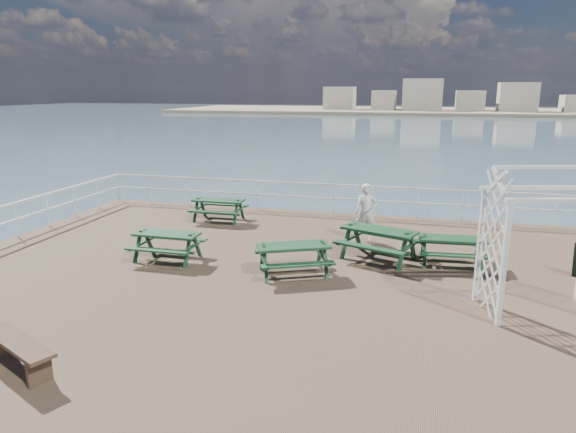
# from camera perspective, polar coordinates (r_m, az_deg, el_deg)

# --- Properties ---
(ground) EXTENTS (18.00, 14.00, 0.30)m
(ground) POSITION_cam_1_polar(r_m,az_deg,el_deg) (12.44, -0.36, -7.56)
(ground) COLOR brown
(ground) RESTS_ON ground
(sea_backdrop) EXTENTS (300.00, 300.00, 9.20)m
(sea_backdrop) POSITION_cam_1_polar(r_m,az_deg,el_deg) (145.62, 18.87, 11.41)
(sea_backdrop) COLOR #3C5866
(sea_backdrop) RESTS_ON ground
(railing) EXTENTS (17.77, 13.76, 1.10)m
(railing) POSITION_cam_1_polar(r_m,az_deg,el_deg) (14.52, 2.00, -0.14)
(railing) COLOR silver
(railing) RESTS_ON ground
(picnic_table_a) EXTENTS (1.74, 1.41, 0.84)m
(picnic_table_a) POSITION_cam_1_polar(r_m,az_deg,el_deg) (17.73, -7.72, 1.25)
(picnic_table_a) COLOR #13351D
(picnic_table_a) RESTS_ON ground
(picnic_table_b) EXTENTS (2.36, 2.13, 0.94)m
(picnic_table_b) POSITION_cam_1_polar(r_m,az_deg,el_deg) (13.79, 10.07, -2.28)
(picnic_table_b) COLOR #13351D
(picnic_table_b) RESTS_ON ground
(picnic_table_c) EXTENTS (1.76, 1.47, 0.81)m
(picnic_table_c) POSITION_cam_1_polar(r_m,az_deg,el_deg) (13.87, 17.74, -3.03)
(picnic_table_c) COLOR #13351D
(picnic_table_c) RESTS_ON ground
(picnic_table_d) EXTENTS (1.71, 1.38, 0.83)m
(picnic_table_d) POSITION_cam_1_polar(r_m,az_deg,el_deg) (13.93, -13.30, -2.58)
(picnic_table_d) COLOR #13351D
(picnic_table_d) RESTS_ON ground
(picnic_table_e) EXTENTS (2.19, 2.03, 0.85)m
(picnic_table_e) POSITION_cam_1_polar(r_m,az_deg,el_deg) (12.50, 0.61, -4.05)
(picnic_table_e) COLOR #13351D
(picnic_table_e) RESTS_ON ground
(flat_bench_near) EXTENTS (1.78, 1.11, 0.51)m
(flat_bench_near) POSITION_cam_1_polar(r_m,az_deg,el_deg) (9.56, -27.76, -12.79)
(flat_bench_near) COLOR brown
(flat_bench_near) RESTS_ON ground
(trellis_arbor) EXTENTS (2.67, 1.89, 3.01)m
(trellis_arbor) POSITION_cam_1_polar(r_m,az_deg,el_deg) (11.41, 26.85, -3.26)
(trellis_arbor) COLOR silver
(trellis_arbor) RESTS_ON ground
(person) EXTENTS (0.64, 0.43, 1.72)m
(person) POSITION_cam_1_polar(r_m,az_deg,el_deg) (15.34, 8.66, 0.44)
(person) COLOR silver
(person) RESTS_ON ground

